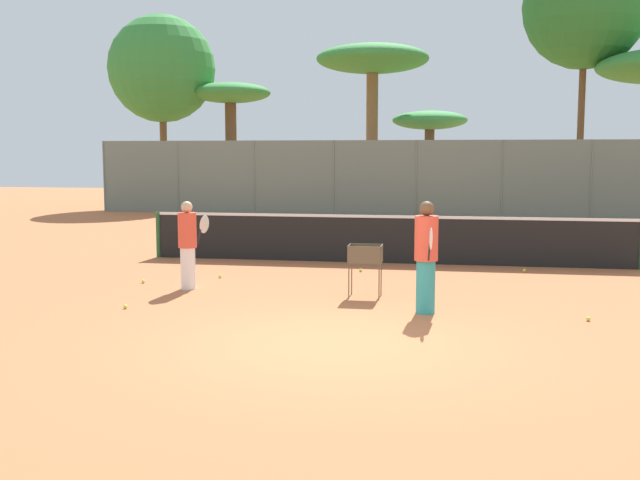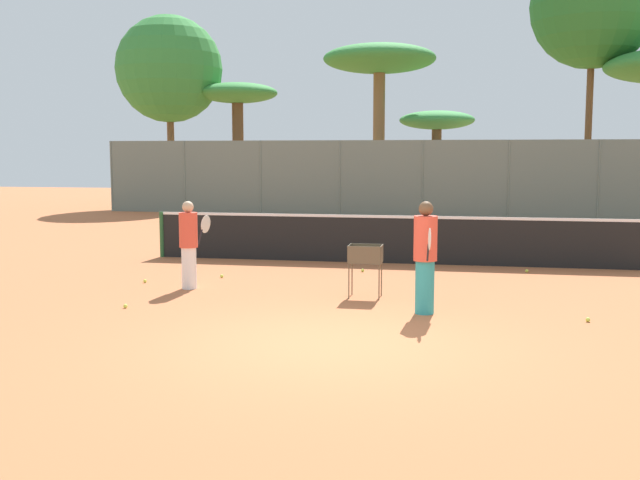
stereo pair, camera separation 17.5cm
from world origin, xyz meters
TOP-DOWN VIEW (x-y plane):
  - ground_plane at (0.00, 0.00)m, footprint 80.00×80.00m
  - tennis_net at (0.00, 7.23)m, footprint 10.84×0.10m
  - back_fence at (-0.00, 20.08)m, footprint 26.10×0.08m
  - tree_1 at (-8.62, 23.89)m, footprint 3.65×3.65m
  - tree_2 at (0.30, 25.71)m, footprint 3.43×3.43m
  - tree_3 at (-11.70, 23.45)m, footprint 4.82×4.82m
  - tree_4 at (-2.27, 24.93)m, footprint 5.07×5.07m
  - tree_5 at (6.61, 23.71)m, footprint 5.08×5.08m
  - player_white_outfit at (-3.23, 3.42)m, footprint 0.39×0.85m
  - player_red_cap at (1.06, 2.07)m, footprint 0.36×0.91m
  - ball_cart at (0.00, 3.19)m, footprint 0.56×0.41m
  - tennis_ball_0 at (2.92, 6.47)m, footprint 0.07×0.07m
  - tennis_ball_1 at (-3.61, 1.58)m, footprint 0.07×0.07m
  - tennis_ball_2 at (-0.41, 5.90)m, footprint 0.07×0.07m
  - tennis_ball_3 at (3.43, 1.95)m, footprint 0.07×0.07m
  - tennis_ball_4 at (-3.04, 4.65)m, footprint 0.07×0.07m
  - tennis_ball_5 at (-4.28, 3.83)m, footprint 0.07×0.07m
  - parked_car at (0.72, 24.31)m, footprint 4.20×1.70m

SIDE VIEW (x-z plane):
  - ground_plane at x=0.00m, z-range 0.00..0.00m
  - tennis_ball_0 at x=2.92m, z-range 0.00..0.07m
  - tennis_ball_1 at x=-3.61m, z-range 0.00..0.07m
  - tennis_ball_2 at x=-0.41m, z-range 0.00..0.07m
  - tennis_ball_3 at x=3.43m, z-range 0.00..0.07m
  - tennis_ball_4 at x=-3.04m, z-range 0.00..0.07m
  - tennis_ball_5 at x=-4.28m, z-range 0.00..0.07m
  - tennis_net at x=0.00m, z-range 0.02..1.09m
  - parked_car at x=0.72m, z-range -0.14..1.46m
  - ball_cart at x=0.00m, z-range 0.22..1.12m
  - player_white_outfit at x=-3.23m, z-range 0.02..1.61m
  - player_red_cap at x=1.06m, z-range 0.02..1.74m
  - back_fence at x=0.00m, z-range 0.00..2.95m
  - tree_2 at x=0.30m, z-range 1.61..5.99m
  - tree_1 at x=-8.62m, z-range 2.09..7.71m
  - tree_3 at x=-11.70m, z-range 1.90..10.55m
  - tree_4 at x=-2.27m, z-range 2.83..10.13m
  - tree_5 at x=6.61m, z-range 2.92..13.88m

